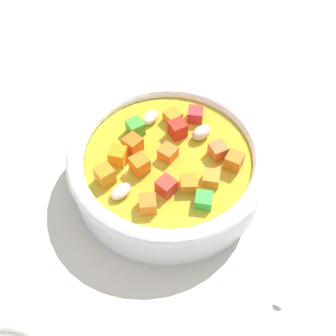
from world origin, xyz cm
name	(u,v)px	position (x,y,z in cm)	size (l,w,h in cm)	color
ground_plane	(168,186)	(0.00, 0.00, -1.00)	(140.00, 140.00, 2.00)	#BAB2A0
soup_bowl_main	(168,165)	(0.01, -0.01, 2.78)	(20.66, 20.66, 5.99)	white
spoon	(331,199)	(6.73, 15.90, 0.43)	(17.95, 18.74, 0.89)	silver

